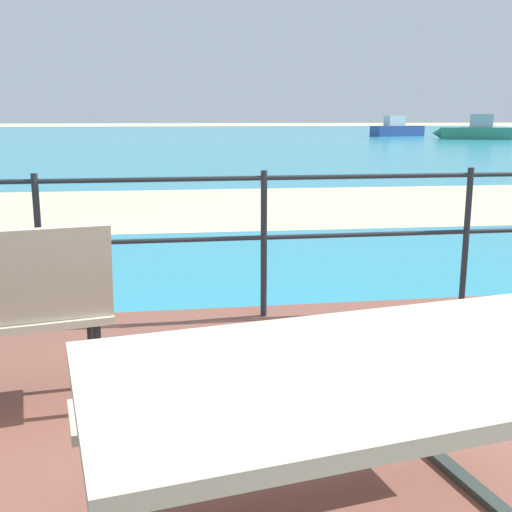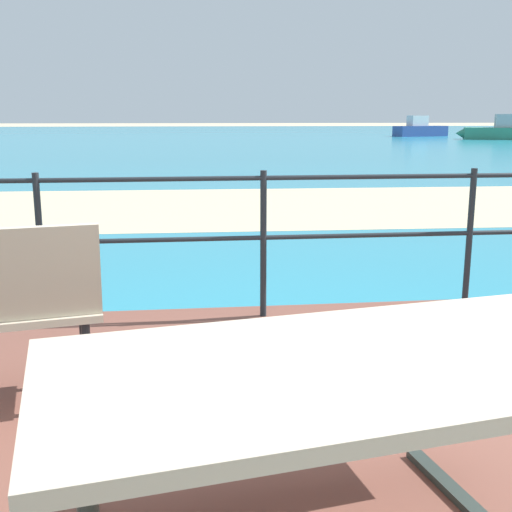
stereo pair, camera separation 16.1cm
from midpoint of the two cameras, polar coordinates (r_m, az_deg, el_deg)
name	(u,v)px [view 2 (the right image)]	position (r m, az deg, el deg)	size (l,w,h in m)	color
sea_water	(189,138)	(41.86, -5.94, 10.51)	(90.00, 90.00, 0.01)	teal
beach_strip	(216,206)	(10.21, -3.13, 4.49)	(54.00, 4.67, 0.01)	beige
picnic_table	(352,433)	(1.69, 11.46, -15.38)	(1.78, 1.76, 0.79)	tan
railing_fence	(263,225)	(4.30, 1.75, 2.82)	(5.94, 0.04, 1.01)	#1E2328
boat_mid	(421,129)	(46.45, 14.75, 10.96)	(4.56, 2.37, 1.41)	#2D478C
boat_far	(500,131)	(41.70, 21.17, 10.45)	(4.68, 2.89, 1.50)	#338466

